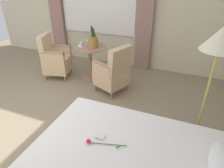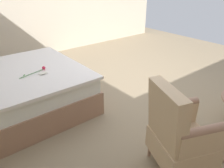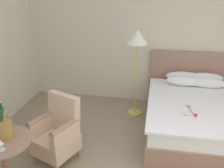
% 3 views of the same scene
% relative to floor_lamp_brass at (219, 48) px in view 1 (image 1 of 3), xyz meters
% --- Properties ---
extents(ground_plane, '(7.80, 7.80, 0.00)m').
position_rel_floor_lamp_brass_xyz_m(ground_plane, '(0.51, -2.49, -1.44)').
color(ground_plane, gray).
extents(wall_window_side, '(0.27, 6.42, 2.99)m').
position_rel_floor_lamp_brass_xyz_m(wall_window_side, '(-2.40, -2.49, 0.05)').
color(wall_window_side, beige).
rests_on(wall_window_side, ground).
extents(floor_lamp_brass, '(0.40, 0.40, 1.67)m').
position_rel_floor_lamp_brass_xyz_m(floor_lamp_brass, '(0.00, 0.00, 0.00)').
color(floor_lamp_brass, tan).
rests_on(floor_lamp_brass, ground).
extents(side_table_round, '(0.70, 0.70, 0.73)m').
position_rel_floor_lamp_brass_xyz_m(side_table_round, '(-1.37, -2.26, -1.03)').
color(side_table_round, '#99715A').
rests_on(side_table_round, ground).
extents(champagne_bucket, '(0.23, 0.23, 0.48)m').
position_rel_floor_lamp_brass_xyz_m(champagne_bucket, '(-1.37, -2.17, -0.57)').
color(champagne_bucket, olive).
rests_on(champagne_bucket, side_table_round).
extents(wine_glass_near_bucket, '(0.07, 0.07, 0.14)m').
position_rel_floor_lamp_brass_xyz_m(wine_glass_near_bucket, '(-1.51, -2.36, -0.62)').
color(wine_glass_near_bucket, white).
rests_on(wine_glass_near_bucket, side_table_round).
extents(wine_glass_near_edge, '(0.07, 0.07, 0.13)m').
position_rel_floor_lamp_brass_xyz_m(wine_glass_near_edge, '(-1.26, -2.41, -0.62)').
color(wine_glass_near_edge, white).
rests_on(wine_glass_near_edge, side_table_round).
extents(snack_plate, '(0.16, 0.16, 0.04)m').
position_rel_floor_lamp_brass_xyz_m(snack_plate, '(-1.36, -2.45, -0.71)').
color(snack_plate, white).
rests_on(snack_plate, side_table_round).
extents(armchair_by_window, '(0.70, 0.72, 0.97)m').
position_rel_floor_lamp_brass_xyz_m(armchair_by_window, '(-0.98, -1.56, -1.00)').
color(armchair_by_window, '#99715A').
rests_on(armchair_by_window, ground).
extents(armchair_facing_bed, '(0.65, 0.66, 0.97)m').
position_rel_floor_lamp_brass_xyz_m(armchair_facing_bed, '(-1.13, -3.01, -1.01)').
color(armchair_facing_bed, '#99715A').
rests_on(armchair_facing_bed, ground).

